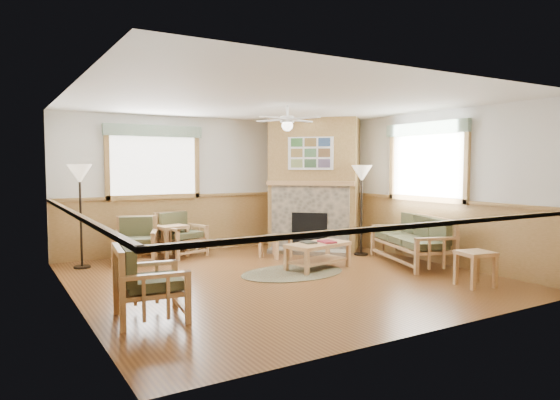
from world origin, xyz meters
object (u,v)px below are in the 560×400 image
end_table_chairs (170,241)px  footstool (276,246)px  floor_lamp_left (81,216)px  floor_lamp_right (361,210)px  sofa (411,240)px  armchair_back_left (135,240)px  armchair_left (151,282)px  coffee_table (318,256)px  armchair_back_right (181,234)px  end_table_sofa (475,269)px

end_table_chairs → footstool: bearing=-31.7°
floor_lamp_left → floor_lamp_right: bearing=-16.8°
sofa → footstool: bearing=-115.7°
footstool → armchair_back_left: bearing=161.5°
end_table_chairs → floor_lamp_right: size_ratio=0.35×
armchair_left → coffee_table: bearing=-61.3°
footstool → floor_lamp_right: bearing=-22.3°
armchair_back_right → end_table_sofa: size_ratio=1.65×
end_table_sofa → armchair_left: bearing=169.0°
coffee_table → floor_lamp_right: 1.74m
armchair_back_right → end_table_chairs: (-0.21, 0.00, -0.11)m
end_table_sofa → armchair_back_right: bearing=122.2°
end_table_chairs → floor_lamp_right: (3.26, -1.69, 0.57)m
footstool → sofa: bearing=-44.3°
end_table_chairs → end_table_sofa: (3.04, -4.48, -0.05)m
coffee_table → sofa: bearing=-27.1°
footstool → floor_lamp_left: size_ratio=0.27×
armchair_back_left → floor_lamp_left: floor_lamp_left is taller
armchair_back_right → armchair_left: armchair_left is taller
footstool → floor_lamp_right: 1.81m
armchair_left → end_table_chairs: size_ratio=1.39×
end_table_chairs → floor_lamp_left: (-1.62, -0.22, 0.58)m
floor_lamp_left → floor_lamp_right: (4.88, -1.47, -0.01)m
armchair_back_left → footstool: bearing=1.9°
armchair_back_left → coffee_table: (2.51, -2.10, -0.19)m
sofa → armchair_left: (-4.90, -0.83, -0.00)m
armchair_back_left → floor_lamp_left: (-0.90, 0.02, 0.48)m
sofa → floor_lamp_right: floor_lamp_right is taller
end_table_sofa → footstool: (-1.33, 3.43, -0.05)m
sofa → armchair_left: 4.97m
armchair_back_right → footstool: (1.49, -1.05, -0.21)m
armchair_left → coffee_table: 3.46m
armchair_back_left → armchair_left: 3.45m
armchair_back_left → armchair_back_right: 0.97m
armchair_back_right → end_table_chairs: 0.24m
armchair_left → floor_lamp_left: floor_lamp_left is taller
sofa → end_table_sofa: size_ratio=3.64×
armchair_back_right → coffee_table: bearing=-74.1°
coffee_table → floor_lamp_right: floor_lamp_right is taller
armchair_back_left → end_table_chairs: 0.77m
footstool → floor_lamp_right: size_ratio=0.27×
armchair_left → footstool: bearing=-43.7°
coffee_table → footstool: size_ratio=2.33×
sofa → end_table_chairs: sofa is taller
armchair_back_right → end_table_sofa: bearing=-75.7°
armchair_back_left → end_table_sofa: 5.67m
footstool → end_table_sofa: bearing=-68.8°
armchair_left → sofa: bearing=-73.4°
armchair_back_left → sofa: bearing=-10.8°
end_table_chairs → floor_lamp_right: 3.71m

